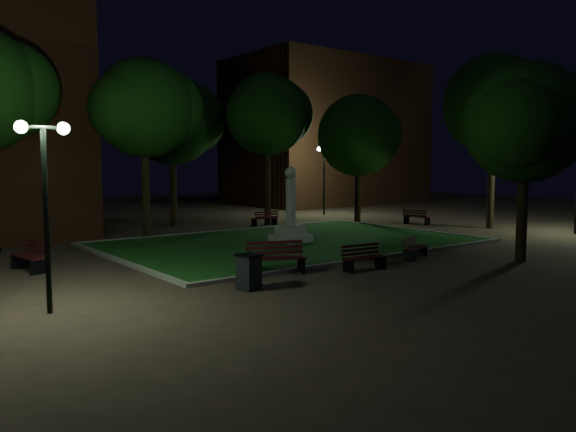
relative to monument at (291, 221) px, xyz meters
The scene contains 20 objects.
ground 2.22m from the monument, 90.00° to the right, with size 80.00×80.00×0.00m, color #402F24.
lawn 0.92m from the monument, ahead, with size 15.00×10.00×0.08m, color #184D16.
lawn_kerb 0.90m from the monument, ahead, with size 15.40×10.40×0.12m.
monument is the anchor object (origin of this frame).
building_far 25.95m from the monument, 45.00° to the left, with size 16.00×10.00×12.00m, color #512A17.
tree_north_wl 8.31m from the monument, 128.75° to the left, with size 5.45×4.45×8.13m.
tree_north_er 9.02m from the monument, 61.43° to the left, with size 5.52×4.51×8.37m.
tree_ne 10.15m from the monument, 26.85° to the left, with size 5.73×4.67×7.36m.
tree_east 13.32m from the monument, ahead, with size 6.35×5.19×9.09m.
tree_se 10.05m from the monument, 66.22° to the right, with size 5.13×4.18×6.94m.
tree_far_north 10.31m from the monument, 95.67° to the left, with size 5.94×4.85×8.18m.
lamppost_sw 12.81m from the monument, 153.94° to the right, with size 1.18×0.28×4.36m.
lamppost_ne 13.85m from the monument, 42.65° to the left, with size 1.18×0.28×4.51m.
bench_near_left 6.58m from the monument, 106.95° to the right, with size 1.56×0.69×0.83m.
bench_near_right 5.87m from the monument, 77.49° to the right, with size 1.44×0.92×0.75m.
bench_west_near 6.76m from the monument, 131.85° to the right, with size 1.94×1.27×1.01m.
bench_left_side 10.41m from the monument, behind, with size 0.85×1.77×0.93m.
bench_right_side 10.38m from the monument, ahead, with size 0.77×1.58×0.83m.
bench_far_side 6.89m from the monument, 63.96° to the left, with size 1.53×0.60×0.82m.
trash_bin 9.00m from the monument, 135.25° to the right, with size 0.69×0.69×0.98m.
Camera 1 is at (-14.73, -16.89, 3.43)m, focal length 35.00 mm.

